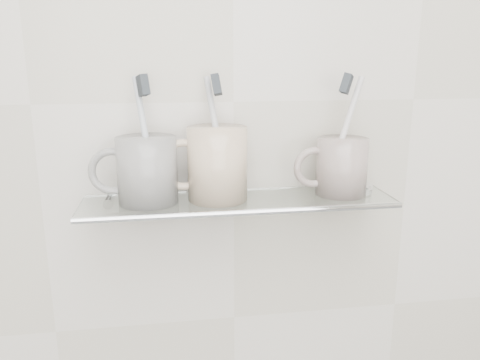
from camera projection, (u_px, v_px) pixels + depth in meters
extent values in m
plane|color=beige|center=(234.00, 102.00, 0.77)|extent=(2.50, 0.00, 2.50)
cube|color=silver|center=(239.00, 201.00, 0.75)|extent=(0.50, 0.12, 0.01)
cylinder|color=silver|center=(245.00, 212.00, 0.70)|extent=(0.50, 0.01, 0.01)
cylinder|color=silver|center=(109.00, 205.00, 0.77)|extent=(0.02, 0.03, 0.02)
cylinder|color=silver|center=(352.00, 194.00, 0.83)|extent=(0.02, 0.03, 0.02)
cylinder|color=silver|center=(147.00, 170.00, 0.72)|extent=(0.12, 0.12, 0.10)
torus|color=silver|center=(113.00, 171.00, 0.72)|extent=(0.07, 0.01, 0.07)
cylinder|color=#B3BEC9|center=(146.00, 139.00, 0.71)|extent=(0.04, 0.05, 0.19)
cube|color=#292E33|center=(143.00, 85.00, 0.69)|extent=(0.02, 0.03, 0.03)
cylinder|color=beige|center=(217.00, 164.00, 0.74)|extent=(0.11, 0.11, 0.12)
torus|color=beige|center=(184.00, 165.00, 0.73)|extent=(0.08, 0.01, 0.08)
cylinder|color=#A8A9AA|center=(217.00, 137.00, 0.73)|extent=(0.04, 0.06, 0.19)
cube|color=#292E33|center=(216.00, 85.00, 0.71)|extent=(0.02, 0.03, 0.04)
cylinder|color=silver|center=(342.00, 166.00, 0.77)|extent=(0.10, 0.10, 0.09)
torus|color=silver|center=(314.00, 167.00, 0.76)|extent=(0.07, 0.01, 0.07)
cylinder|color=beige|center=(343.00, 134.00, 0.76)|extent=(0.07, 0.03, 0.18)
cube|color=#292E33|center=(346.00, 84.00, 0.74)|extent=(0.03, 0.03, 0.04)
cylinder|color=silver|center=(361.00, 188.00, 0.79)|extent=(0.04, 0.04, 0.02)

